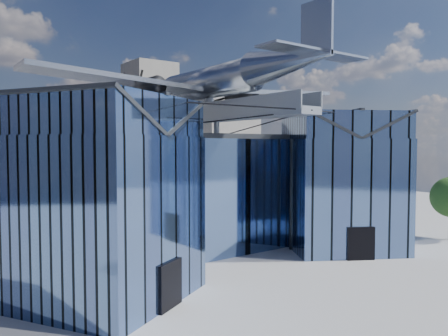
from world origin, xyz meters
TOP-DOWN VIEW (x-y plane):
  - ground_plane at (0.00, 0.00)m, footprint 120.00×120.00m
  - museum at (0.00, 5.82)m, footprint 32.88×24.50m
  - bg_towers at (1.45, 50.49)m, footprint 77.00×24.50m
  - tree_side_e at (29.33, 9.64)m, footprint 3.46×3.46m

SIDE VIEW (x-z plane):
  - ground_plane at x=0.00m, z-range 0.00..0.00m
  - tree_side_e at x=29.33m, z-range 0.92..6.14m
  - museum at x=0.00m, z-range -3.26..14.34m
  - bg_towers at x=1.45m, z-range -2.99..23.01m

